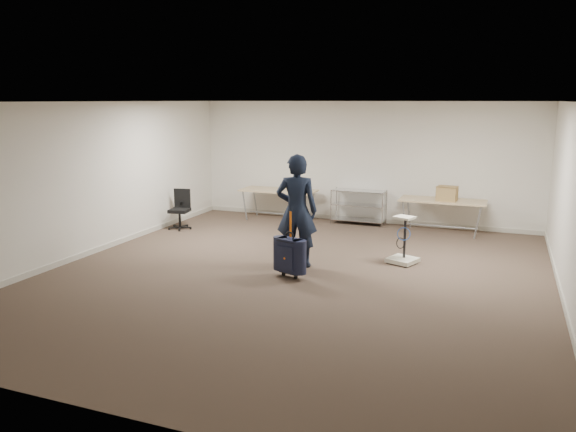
% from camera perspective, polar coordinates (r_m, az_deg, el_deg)
% --- Properties ---
extents(ground, '(9.00, 9.00, 0.00)m').
position_cam_1_polar(ground, '(9.26, 0.71, -6.06)').
color(ground, '#443329').
rests_on(ground, ground).
extents(room_shell, '(8.00, 9.00, 9.00)m').
position_cam_1_polar(room_shell, '(10.50, 3.36, -3.64)').
color(room_shell, white).
rests_on(room_shell, ground).
extents(folding_table_left, '(1.80, 0.75, 0.73)m').
position_cam_1_polar(folding_table_left, '(13.37, -0.98, 2.47)').
color(folding_table_left, tan).
rests_on(folding_table_left, ground).
extents(folding_table_right, '(1.80, 0.75, 0.73)m').
position_cam_1_polar(folding_table_right, '(12.46, 15.43, 1.36)').
color(folding_table_right, tan).
rests_on(folding_table_right, ground).
extents(wire_shelf, '(1.22, 0.47, 0.80)m').
position_cam_1_polar(wire_shelf, '(13.06, 7.19, 1.10)').
color(wire_shelf, '#BABCC1').
rests_on(wire_shelf, ground).
extents(person, '(0.79, 0.60, 1.94)m').
position_cam_1_polar(person, '(9.56, 0.89, 0.53)').
color(person, black).
rests_on(person, ground).
extents(suitcase, '(0.45, 0.34, 1.09)m').
position_cam_1_polar(suitcase, '(9.05, 0.17, -4.03)').
color(suitcase, black).
rests_on(suitcase, ground).
extents(office_chair, '(0.53, 0.53, 0.88)m').
position_cam_1_polar(office_chair, '(12.75, -10.88, -0.08)').
color(office_chair, black).
rests_on(office_chair, ground).
extents(equipment_cart, '(0.59, 0.59, 0.84)m').
position_cam_1_polar(equipment_cart, '(10.09, 11.59, -3.50)').
color(equipment_cart, beige).
rests_on(equipment_cart, ground).
extents(cardboard_box, '(0.44, 0.35, 0.31)m').
position_cam_1_polar(cardboard_box, '(12.35, 15.85, 2.22)').
color(cardboard_box, '#9F6C4A').
rests_on(cardboard_box, folding_table_right).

